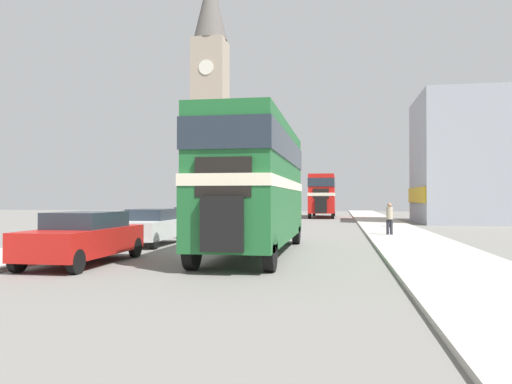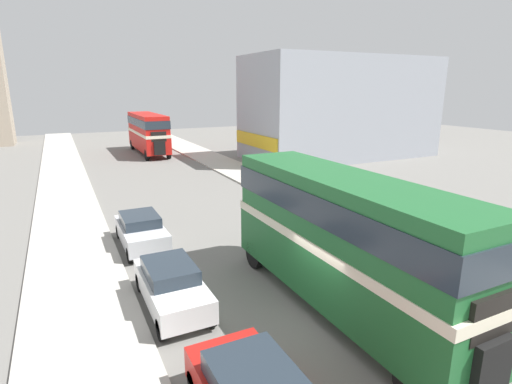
{
  "view_description": "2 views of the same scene",
  "coord_description": "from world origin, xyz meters",
  "px_view_note": "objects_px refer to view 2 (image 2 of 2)",
  "views": [
    {
      "loc": [
        3.63,
        -16.58,
        1.91
      ],
      "look_at": [
        0.79,
        0.42,
        2.14
      ],
      "focal_mm": 35.0,
      "sensor_mm": 36.0,
      "label": 1
    },
    {
      "loc": [
        -6.76,
        -8.82,
        6.98
      ],
      "look_at": [
        0.79,
        6.42,
        2.52
      ],
      "focal_mm": 28.0,
      "sensor_mm": 36.0,
      "label": 2
    }
  ],
  "objects_px": {
    "bus_distant": "(148,130)",
    "car_parked_mid": "(172,285)",
    "bicycle_on_pavement": "(270,179)",
    "car_parked_far": "(141,230)",
    "pedestrian_walking": "(320,197)",
    "double_decker_bus": "(342,233)"
  },
  "relations": [
    {
      "from": "bus_distant",
      "to": "bicycle_on_pavement",
      "type": "bearing_deg",
      "value": -75.74
    },
    {
      "from": "bus_distant",
      "to": "car_parked_far",
      "type": "xyz_separation_m",
      "value": [
        -5.84,
        -26.36,
        -1.77
      ]
    },
    {
      "from": "car_parked_mid",
      "to": "bicycle_on_pavement",
      "type": "xyz_separation_m",
      "value": [
        10.75,
        13.2,
        -0.29
      ]
    },
    {
      "from": "car_parked_mid",
      "to": "bicycle_on_pavement",
      "type": "relative_size",
      "value": 2.31
    },
    {
      "from": "double_decker_bus",
      "to": "car_parked_mid",
      "type": "xyz_separation_m",
      "value": [
        -4.79,
        2.53,
        -1.85
      ]
    },
    {
      "from": "double_decker_bus",
      "to": "car_parked_far",
      "type": "xyz_separation_m",
      "value": [
        -4.68,
        8.23,
        -1.86
      ]
    },
    {
      "from": "bicycle_on_pavement",
      "to": "car_parked_far",
      "type": "bearing_deg",
      "value": -144.81
    },
    {
      "from": "double_decker_bus",
      "to": "car_parked_far",
      "type": "bearing_deg",
      "value": 119.63
    },
    {
      "from": "pedestrian_walking",
      "to": "bicycle_on_pavement",
      "type": "bearing_deg",
      "value": 84.84
    },
    {
      "from": "bus_distant",
      "to": "car_parked_mid",
      "type": "bearing_deg",
      "value": -100.52
    },
    {
      "from": "bus_distant",
      "to": "pedestrian_walking",
      "type": "bearing_deg",
      "value": -80.93
    },
    {
      "from": "pedestrian_walking",
      "to": "bicycle_on_pavement",
      "type": "relative_size",
      "value": 0.9
    },
    {
      "from": "pedestrian_walking",
      "to": "car_parked_mid",
      "type": "bearing_deg",
      "value": -149.01
    },
    {
      "from": "double_decker_bus",
      "to": "bicycle_on_pavement",
      "type": "distance_m",
      "value": 16.95
    },
    {
      "from": "double_decker_bus",
      "to": "bus_distant",
      "type": "xyz_separation_m",
      "value": [
        1.16,
        34.59,
        -0.09
      ]
    },
    {
      "from": "car_parked_far",
      "to": "pedestrian_walking",
      "type": "height_order",
      "value": "pedestrian_walking"
    },
    {
      "from": "bicycle_on_pavement",
      "to": "car_parked_mid",
      "type": "bearing_deg",
      "value": -129.16
    },
    {
      "from": "car_parked_far",
      "to": "pedestrian_walking",
      "type": "relative_size",
      "value": 2.52
    },
    {
      "from": "pedestrian_walking",
      "to": "car_parked_far",
      "type": "bearing_deg",
      "value": -177.88
    },
    {
      "from": "double_decker_bus",
      "to": "car_parked_far",
      "type": "relative_size",
      "value": 2.55
    },
    {
      "from": "pedestrian_walking",
      "to": "bicycle_on_pavement",
      "type": "distance_m",
      "value": 7.18
    },
    {
      "from": "car_parked_far",
      "to": "double_decker_bus",
      "type": "bearing_deg",
      "value": -60.37
    }
  ]
}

